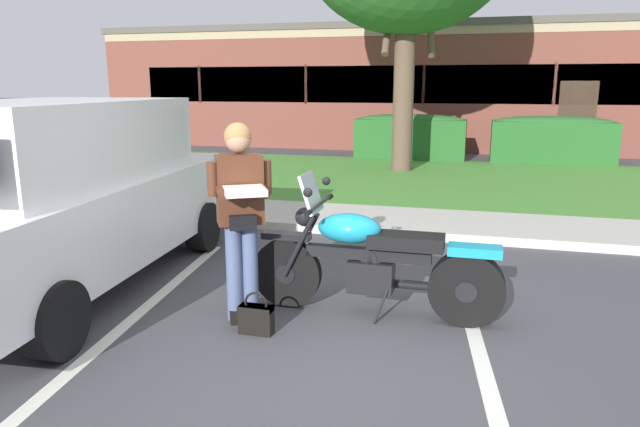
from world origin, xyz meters
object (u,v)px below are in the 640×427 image
object	(u,v)px
rider_person	(241,207)
motorcycle	(383,263)
handbag	(256,317)
parked_suv_adjacent	(56,194)
brick_building	(435,87)
hedge_center_left	(552,139)
hedge_left	(410,136)

from	to	relation	value
rider_person	motorcycle	bearing A→B (deg)	19.31
handbag	parked_suv_adjacent	bearing A→B (deg)	166.62
handbag	motorcycle	bearing A→B (deg)	34.70
brick_building	hedge_center_left	bearing A→B (deg)	-61.80
hedge_left	brick_building	size ratio (longest dim) A/B	0.13
brick_building	hedge_left	bearing A→B (deg)	-91.12
parked_suv_adjacent	brick_building	xyz separation A→B (m)	(2.37, 17.31, 0.97)
motorcycle	brick_building	bearing A→B (deg)	92.86
handbag	brick_building	distance (m)	17.94
hedge_center_left	handbag	bearing A→B (deg)	-107.06
parked_suv_adjacent	hedge_center_left	distance (m)	12.35
motorcycle	hedge_center_left	world-z (taller)	motorcycle
hedge_left	hedge_center_left	bearing A→B (deg)	0.00
rider_person	hedge_center_left	world-z (taller)	rider_person
handbag	parked_suv_adjacent	xyz separation A→B (m)	(-2.29, 0.54, 0.81)
motorcycle	rider_person	distance (m)	1.32
rider_person	hedge_left	distance (m)	11.21
rider_person	brick_building	distance (m)	17.63
rider_person	parked_suv_adjacent	distance (m)	2.10
handbag	hedge_center_left	bearing A→B (deg)	72.94
rider_person	hedge_left	world-z (taller)	rider_person
hedge_left	hedge_center_left	distance (m)	3.56
parked_suv_adjacent	hedge_center_left	world-z (taller)	parked_suv_adjacent
rider_person	hedge_center_left	bearing A→B (deg)	71.60
motorcycle	hedge_center_left	size ratio (longest dim) A/B	0.76
parked_suv_adjacent	rider_person	bearing A→B (deg)	-8.21
motorcycle	parked_suv_adjacent	bearing A→B (deg)	-178.19
handbag	hedge_left	bearing A→B (deg)	90.25
hedge_left	brick_building	xyz separation A→B (m)	(0.13, 6.41, 1.27)
hedge_left	rider_person	bearing A→B (deg)	-90.83
hedge_center_left	hedge_left	bearing A→B (deg)	-180.00
hedge_left	hedge_center_left	world-z (taller)	same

